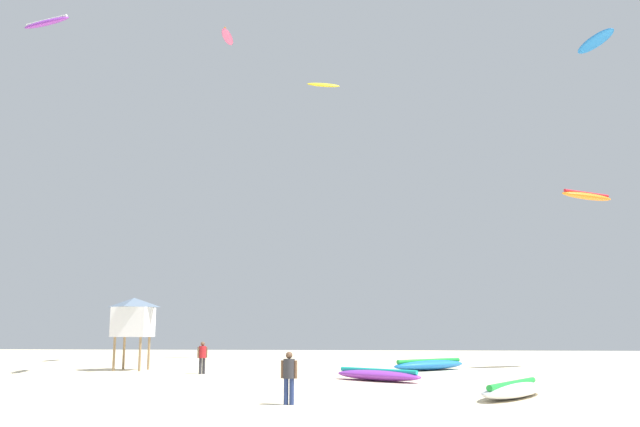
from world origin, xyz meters
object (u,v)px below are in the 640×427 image
object	(u,v)px
kite_aloft_0	(595,41)
kite_aloft_3	(587,196)
kite_grounded_mid	(378,375)
lifeguard_tower	(133,317)
kite_aloft_5	(227,37)
kite_aloft_4	(323,85)
person_midground	(202,355)
kite_grounded_far	(513,390)
kite_aloft_2	(46,23)
person_foreground	(289,374)
kite_grounded_near	(429,365)

from	to	relation	value
kite_aloft_0	kite_aloft_3	size ratio (longest dim) A/B	1.08
kite_grounded_mid	kite_aloft_3	distance (m)	19.98
lifeguard_tower	kite_aloft_0	size ratio (longest dim) A/B	0.90
kite_grounded_mid	kite_aloft_5	world-z (taller)	kite_aloft_5
kite_aloft_3	kite_aloft_4	world-z (taller)	kite_aloft_4
kite_aloft_5	person_midground	bearing A→B (deg)	-81.45
kite_grounded_far	kite_aloft_5	world-z (taller)	kite_aloft_5
person_midground	kite_aloft_2	xyz separation A→B (m)	(-11.21, 2.21, 20.38)
person_midground	kite_aloft_3	size ratio (longest dim) A/B	0.40
person_midground	kite_aloft_4	size ratio (longest dim) A/B	0.59
kite_aloft_2	kite_aloft_3	size ratio (longest dim) A/B	0.88
person_foreground	kite_aloft_0	world-z (taller)	kite_aloft_0
person_midground	lifeguard_tower	bearing A→B (deg)	25.94
kite_aloft_2	kite_aloft_4	size ratio (longest dim) A/B	1.30
kite_grounded_near	lifeguard_tower	distance (m)	17.37
kite_grounded_far	kite_aloft_2	distance (m)	35.42
lifeguard_tower	kite_aloft_5	bearing A→B (deg)	69.44
person_foreground	kite_aloft_0	bearing A→B (deg)	-27.39
kite_aloft_3	kite_aloft_4	xyz separation A→B (m)	(-17.38, 10.50, 11.86)
kite_grounded_far	kite_aloft_0	bearing A→B (deg)	63.34
kite_grounded_far	kite_aloft_4	world-z (taller)	kite_aloft_4
person_midground	kite_aloft_0	distance (m)	36.57
person_foreground	kite_aloft_0	distance (m)	39.96
kite_grounded_mid	kite_aloft_3	bearing A→B (deg)	38.97
kite_grounded_far	lifeguard_tower	size ratio (longest dim) A/B	1.15
kite_aloft_0	kite_aloft_3	xyz separation A→B (m)	(-3.32, -5.99, -12.93)
kite_grounded_mid	kite_aloft_4	size ratio (longest dim) A/B	1.56
kite_aloft_2	kite_aloft_3	world-z (taller)	kite_aloft_2
person_midground	kite_aloft_0	xyz separation A→B (m)	(25.88, 12.68, 22.52)
person_foreground	kite_aloft_5	world-z (taller)	kite_aloft_5
person_midground	kite_aloft_3	distance (m)	25.41
kite_grounded_far	kite_aloft_3	distance (m)	22.42
kite_aloft_0	kite_grounded_far	bearing A→B (deg)	-116.66
kite_aloft_0	kite_aloft_5	distance (m)	27.61
kite_grounded_near	kite_grounded_mid	distance (m)	8.64
person_foreground	kite_aloft_2	size ratio (longest dim) A/B	0.44
kite_aloft_4	person_midground	bearing A→B (deg)	-106.77
kite_aloft_0	kite_aloft_4	size ratio (longest dim) A/B	1.59
kite_aloft_0	person_midground	bearing A→B (deg)	-153.90
person_midground	lifeguard_tower	xyz separation A→B (m)	(-4.86, 2.72, 2.07)
kite_grounded_far	lifeguard_tower	bearing A→B (deg)	143.33
lifeguard_tower	kite_aloft_2	world-z (taller)	kite_aloft_2
person_midground	kite_aloft_5	bearing A→B (deg)	-26.23
kite_grounded_mid	kite_aloft_5	bearing A→B (deg)	125.63
kite_grounded_far	kite_aloft_3	size ratio (longest dim) A/B	1.12
person_foreground	kite_grounded_far	xyz separation A→B (m)	(7.47, 2.74, -0.68)
kite_grounded_far	kite_aloft_4	bearing A→B (deg)	107.02
kite_grounded_far	person_midground	bearing A→B (deg)	141.03
kite_aloft_5	kite_grounded_far	bearing A→B (deg)	-55.23
kite_grounded_far	lifeguard_tower	distance (m)	23.52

